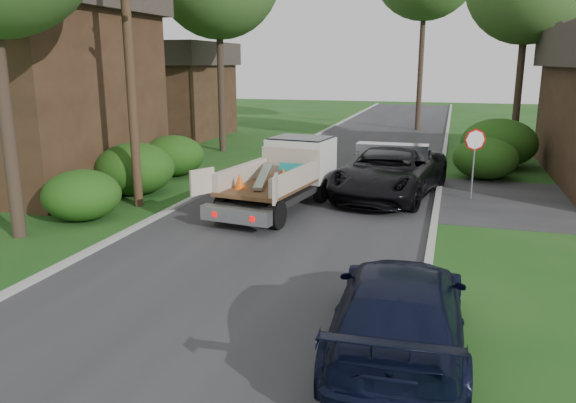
% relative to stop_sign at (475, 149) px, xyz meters
% --- Properties ---
extents(ground, '(120.00, 120.00, 0.00)m').
position_rel_stop_sign_xyz_m(ground, '(-5.20, -9.00, -1.78)').
color(ground, '#174714').
rests_on(ground, ground).
extents(road, '(8.00, 90.00, 0.02)m').
position_rel_stop_sign_xyz_m(road, '(-5.20, 1.00, -1.77)').
color(road, '#28282B').
rests_on(road, ground).
extents(curb_left, '(0.20, 90.00, 0.12)m').
position_rel_stop_sign_xyz_m(curb_left, '(-9.30, 1.00, -1.72)').
color(curb_left, '#9E9E99').
rests_on(curb_left, ground).
extents(curb_right, '(0.20, 90.00, 0.12)m').
position_rel_stop_sign_xyz_m(curb_right, '(-1.10, 1.00, -1.72)').
color(curb_right, '#9E9E99').
rests_on(curb_right, ground).
extents(stop_sign, '(0.71, 0.32, 2.48)m').
position_rel_stop_sign_xyz_m(stop_sign, '(0.00, 0.00, 0.00)').
color(stop_sign, slate).
rests_on(stop_sign, ground).
extents(utility_pole, '(2.42, 1.25, 10.00)m').
position_rel_stop_sign_xyz_m(utility_pole, '(-10.68, -4.02, 3.40)').
color(utility_pole, '#382619').
rests_on(utility_pole, ground).
extents(house_left_near, '(9.72, 8.64, 8.40)m').
position_rel_stop_sign_xyz_m(house_left_near, '(-17.20, -2.00, 2.50)').
color(house_left_near, '#332115').
rests_on(house_left_near, ground).
extents(house_left_far, '(7.56, 7.56, 6.00)m').
position_rel_stop_sign_xyz_m(house_left_far, '(-18.70, 13.00, 1.27)').
color(house_left_far, '#332115').
rests_on(house_left_far, ground).
extents(hedge_left_a, '(2.34, 2.34, 1.53)m').
position_rel_stop_sign_xyz_m(hedge_left_a, '(-11.40, -6.00, -1.01)').
color(hedge_left_a, '#184910').
rests_on(hedge_left_a, ground).
extents(hedge_left_b, '(2.86, 2.86, 1.87)m').
position_rel_stop_sign_xyz_m(hedge_left_b, '(-11.70, -2.50, -0.84)').
color(hedge_left_b, '#184910').
rests_on(hedge_left_b, ground).
extents(hedge_left_c, '(2.60, 2.60, 1.70)m').
position_rel_stop_sign_xyz_m(hedge_left_c, '(-12.00, 1.00, -0.93)').
color(hedge_left_c, '#184910').
rests_on(hedge_left_c, ground).
extents(hedge_right_a, '(2.60, 2.60, 1.70)m').
position_rel_stop_sign_xyz_m(hedge_right_a, '(0.60, 4.00, -0.93)').
color(hedge_right_a, '#184910').
rests_on(hedge_right_a, ground).
extents(hedge_right_b, '(3.38, 3.38, 2.21)m').
position_rel_stop_sign_xyz_m(hedge_right_b, '(1.30, 7.00, -0.67)').
color(hedge_right_b, '#184910').
rests_on(hedge_right_b, ground).
extents(flatbed_truck, '(3.14, 5.97, 2.16)m').
position_rel_stop_sign_xyz_m(flatbed_truck, '(-5.92, -2.48, -0.60)').
color(flatbed_truck, black).
rests_on(flatbed_truck, ground).
extents(black_pickup, '(4.01, 6.84, 1.79)m').
position_rel_stop_sign_xyz_m(black_pickup, '(-2.80, -0.25, -0.88)').
color(black_pickup, black).
rests_on(black_pickup, ground).
extents(navy_suv, '(2.31, 5.26, 1.50)m').
position_rel_stop_sign_xyz_m(navy_suv, '(-1.40, -11.50, -1.03)').
color(navy_suv, black).
rests_on(navy_suv, ground).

